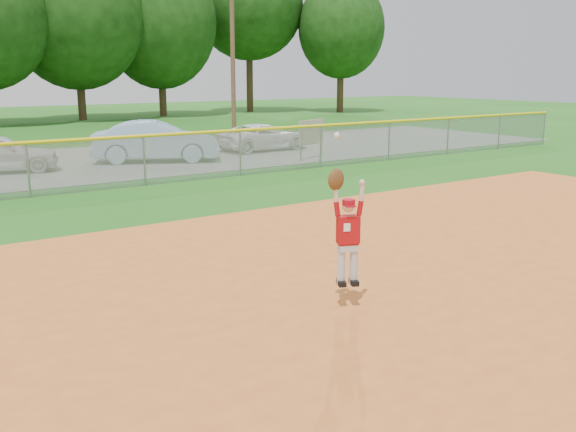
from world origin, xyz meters
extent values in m
plane|color=#1C5814|center=(0.00, 0.00, 0.00)|extent=(120.00, 120.00, 0.00)
cube|color=#BC5C22|center=(0.00, -3.00, 0.02)|extent=(24.00, 16.00, 0.04)
cube|color=slate|center=(0.00, 16.00, 0.01)|extent=(44.00, 10.00, 0.03)
imported|color=#8FB5D5|center=(2.37, 14.62, 0.80)|extent=(4.93, 3.52, 1.54)
imported|color=white|center=(7.67, 15.39, 0.60)|extent=(4.15, 2.03, 1.14)
cylinder|color=gray|center=(7.02, 11.71, 0.58)|extent=(0.06, 0.06, 1.16)
cylinder|color=gray|center=(8.45, 12.28, 0.58)|extent=(0.06, 0.06, 1.16)
cube|color=beige|center=(7.73, 11.99, 1.06)|extent=(1.63, 0.69, 0.96)
cube|color=gray|center=(0.00, 10.00, 0.75)|extent=(40.00, 0.03, 1.50)
cylinder|color=yellow|center=(0.00, 10.00, 1.50)|extent=(40.00, 0.10, 0.10)
cylinder|color=gray|center=(-3.33, 10.00, 0.75)|extent=(0.06, 0.06, 1.50)
cylinder|color=gray|center=(0.00, 10.00, 0.75)|extent=(0.06, 0.06, 1.50)
cylinder|color=gray|center=(3.33, 10.00, 0.75)|extent=(0.06, 0.06, 1.50)
cylinder|color=gray|center=(6.67, 10.00, 0.75)|extent=(0.06, 0.06, 1.50)
cylinder|color=gray|center=(10.00, 10.00, 0.75)|extent=(0.06, 0.06, 1.50)
cylinder|color=gray|center=(13.33, 10.00, 0.75)|extent=(0.06, 0.06, 1.50)
cylinder|color=gray|center=(16.67, 10.00, 0.75)|extent=(0.06, 0.06, 1.50)
cylinder|color=gray|center=(20.00, 10.00, 0.75)|extent=(0.06, 0.06, 1.50)
cylinder|color=#4C3823|center=(10.00, 22.00, 4.50)|extent=(0.24, 0.24, 9.00)
cylinder|color=#422D1C|center=(6.92, 38.34, 2.44)|extent=(0.56, 0.56, 4.89)
ellipsoid|color=#193F0F|center=(6.92, 38.34, 7.22)|extent=(9.41, 9.41, 10.28)
cylinder|color=#422D1C|center=(13.43, 39.01, 2.39)|extent=(0.56, 0.56, 4.78)
ellipsoid|color=#193F0F|center=(13.43, 39.01, 7.06)|extent=(8.62, 8.62, 10.06)
cylinder|color=#422D1C|center=(21.93, 39.94, 2.99)|extent=(0.56, 0.56, 5.99)
ellipsoid|color=#193F0F|center=(21.93, 39.94, 8.85)|extent=(9.18, 9.18, 9.14)
cylinder|color=#422D1C|center=(28.03, 35.14, 2.35)|extent=(0.56, 0.56, 4.69)
ellipsoid|color=#193F0F|center=(28.03, 35.14, 6.94)|extent=(7.23, 7.23, 8.32)
cylinder|color=silver|center=(-1.70, -1.39, 0.63)|extent=(0.15, 0.15, 0.52)
cylinder|color=silver|center=(-1.53, -1.47, 0.63)|extent=(0.15, 0.15, 0.52)
cube|color=black|center=(-1.71, -1.42, 0.40)|extent=(0.18, 0.23, 0.07)
cube|color=black|center=(-1.54, -1.49, 0.40)|extent=(0.18, 0.23, 0.07)
cube|color=silver|center=(-1.61, -1.43, 0.92)|extent=(0.31, 0.25, 0.10)
cube|color=maroon|center=(-1.61, -1.43, 0.98)|extent=(0.32, 0.26, 0.04)
cube|color=#9D0B0F|center=(-1.61, -1.43, 1.18)|extent=(0.35, 0.28, 0.40)
cube|color=white|center=(-1.69, -1.49, 1.24)|extent=(0.09, 0.04, 0.12)
sphere|color=beige|center=(-1.61, -1.43, 1.52)|extent=(0.24, 0.24, 0.18)
cylinder|color=#9C0914|center=(-1.61, -1.43, 1.58)|extent=(0.24, 0.24, 0.08)
cube|color=#9C0914|center=(-1.65, -1.51, 1.54)|extent=(0.17, 0.15, 0.02)
cylinder|color=#9D0B0F|center=(-1.76, -1.36, 1.49)|extent=(0.12, 0.11, 0.22)
cylinder|color=beige|center=(-1.78, -1.35, 1.71)|extent=(0.10, 0.09, 0.23)
ellipsoid|color=#4C2D14|center=(-1.78, -1.35, 1.90)|extent=(0.30, 0.22, 0.31)
sphere|color=white|center=(-1.78, -1.35, 2.52)|extent=(0.11, 0.11, 0.08)
cylinder|color=#9D0B0F|center=(-1.46, -1.50, 1.49)|extent=(0.12, 0.11, 0.22)
cylinder|color=beige|center=(-1.44, -1.50, 1.71)|extent=(0.10, 0.09, 0.23)
sphere|color=beige|center=(-1.44, -1.50, 1.85)|extent=(0.11, 0.11, 0.08)
camera|label=1|loc=(-7.32, -8.20, 3.36)|focal=40.00mm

